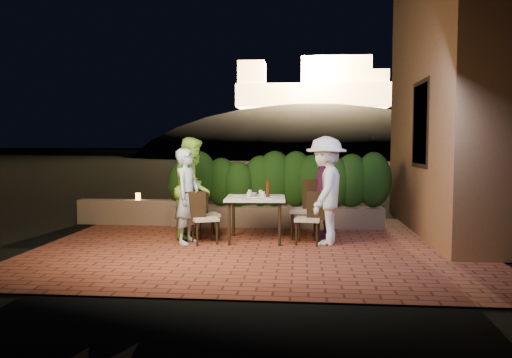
# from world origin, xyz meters

# --- Properties ---
(ground) EXTENTS (400.00, 400.00, 0.00)m
(ground) POSITION_xyz_m (0.00, 0.00, -0.02)
(ground) COLOR black
(ground) RESTS_ON ground
(terrace_floor) EXTENTS (7.00, 6.00, 0.15)m
(terrace_floor) POSITION_xyz_m (0.00, 0.50, -0.07)
(terrace_floor) COLOR brown
(terrace_floor) RESTS_ON ground
(building_wall) EXTENTS (1.60, 5.00, 5.00)m
(building_wall) POSITION_xyz_m (3.60, 2.00, 2.50)
(building_wall) COLOR #98633C
(building_wall) RESTS_ON ground
(window_pane) EXTENTS (0.08, 1.00, 1.40)m
(window_pane) POSITION_xyz_m (2.82, 1.50, 2.00)
(window_pane) COLOR black
(window_pane) RESTS_ON building_wall
(window_frame) EXTENTS (0.06, 1.15, 1.55)m
(window_frame) POSITION_xyz_m (2.81, 1.50, 2.00)
(window_frame) COLOR black
(window_frame) RESTS_ON building_wall
(planter) EXTENTS (4.20, 0.55, 0.40)m
(planter) POSITION_xyz_m (0.20, 2.30, 0.20)
(planter) COLOR brown
(planter) RESTS_ON ground
(hedge) EXTENTS (4.00, 0.70, 1.10)m
(hedge) POSITION_xyz_m (0.20, 2.30, 0.95)
(hedge) COLOR #16370F
(hedge) RESTS_ON planter
(parapet) EXTENTS (2.20, 0.30, 0.50)m
(parapet) POSITION_xyz_m (-2.80, 2.30, 0.25)
(parapet) COLOR brown
(parapet) RESTS_ON ground
(hill) EXTENTS (52.00, 40.00, 22.00)m
(hill) POSITION_xyz_m (2.00, 60.00, -4.00)
(hill) COLOR black
(hill) RESTS_ON ground
(fortress) EXTENTS (26.00, 8.00, 8.00)m
(fortress) POSITION_xyz_m (2.00, 60.00, 10.50)
(fortress) COLOR #FFCC7A
(fortress) RESTS_ON hill
(dining_table) EXTENTS (1.04, 1.04, 0.75)m
(dining_table) POSITION_xyz_m (-0.08, 0.75, 0.38)
(dining_table) COLOR white
(dining_table) RESTS_ON ground
(plate_nw) EXTENTS (0.22, 0.22, 0.01)m
(plate_nw) POSITION_xyz_m (-0.38, 0.52, 0.76)
(plate_nw) COLOR white
(plate_nw) RESTS_ON dining_table
(plate_sw) EXTENTS (0.22, 0.22, 0.01)m
(plate_sw) POSITION_xyz_m (-0.40, 0.95, 0.76)
(plate_sw) COLOR white
(plate_sw) RESTS_ON dining_table
(plate_ne) EXTENTS (0.22, 0.22, 0.01)m
(plate_ne) POSITION_xyz_m (0.18, 0.54, 0.76)
(plate_ne) COLOR white
(plate_ne) RESTS_ON dining_table
(plate_se) EXTENTS (0.22, 0.22, 0.01)m
(plate_se) POSITION_xyz_m (0.16, 0.95, 0.76)
(plate_se) COLOR white
(plate_se) RESTS_ON dining_table
(plate_centre) EXTENTS (0.24, 0.24, 0.01)m
(plate_centre) POSITION_xyz_m (-0.08, 0.73, 0.76)
(plate_centre) COLOR white
(plate_centre) RESTS_ON dining_table
(plate_front) EXTENTS (0.19, 0.19, 0.01)m
(plate_front) POSITION_xyz_m (-0.01, 0.42, 0.76)
(plate_front) COLOR white
(plate_front) RESTS_ON dining_table
(glass_nw) EXTENTS (0.06, 0.06, 0.10)m
(glass_nw) POSITION_xyz_m (-0.19, 0.62, 0.80)
(glass_nw) COLOR silver
(glass_nw) RESTS_ON dining_table
(glass_sw) EXTENTS (0.06, 0.06, 0.11)m
(glass_sw) POSITION_xyz_m (-0.20, 0.90, 0.81)
(glass_sw) COLOR silver
(glass_sw) RESTS_ON dining_table
(glass_ne) EXTENTS (0.06, 0.06, 0.11)m
(glass_ne) POSITION_xyz_m (0.06, 0.65, 0.80)
(glass_ne) COLOR silver
(glass_ne) RESTS_ON dining_table
(glass_se) EXTENTS (0.06, 0.06, 0.11)m
(glass_se) POSITION_xyz_m (-0.01, 0.93, 0.80)
(glass_se) COLOR silver
(glass_se) RESTS_ON dining_table
(beer_bottle) EXTENTS (0.06, 0.06, 0.32)m
(beer_bottle) POSITION_xyz_m (0.12, 0.81, 0.91)
(beer_bottle) COLOR #531D0D
(beer_bottle) RESTS_ON dining_table
(bowl) EXTENTS (0.18, 0.18, 0.04)m
(bowl) POSITION_xyz_m (-0.17, 1.03, 0.77)
(bowl) COLOR white
(bowl) RESTS_ON dining_table
(chair_left_front) EXTENTS (0.54, 0.54, 0.87)m
(chair_left_front) POSITION_xyz_m (-0.90, 0.44, 0.44)
(chair_left_front) COLOR black
(chair_left_front) RESTS_ON ground
(chair_left_back) EXTENTS (0.52, 0.52, 0.85)m
(chair_left_back) POSITION_xyz_m (-0.96, 0.99, 0.42)
(chair_left_back) COLOR black
(chair_left_back) RESTS_ON ground
(chair_right_front) EXTENTS (0.45, 0.45, 0.87)m
(chair_right_front) POSITION_xyz_m (0.80, 0.54, 0.44)
(chair_right_front) COLOR black
(chair_right_front) RESTS_ON ground
(chair_right_back) EXTENTS (0.48, 0.48, 1.03)m
(chair_right_back) POSITION_xyz_m (0.73, 1.05, 0.52)
(chair_right_back) COLOR black
(chair_right_back) RESTS_ON ground
(diner_blue) EXTENTS (0.49, 0.64, 1.58)m
(diner_blue) POSITION_xyz_m (-1.19, 0.42, 0.79)
(diner_blue) COLOR #A1BED0
(diner_blue) RESTS_ON ground
(diner_green) EXTENTS (0.69, 0.87, 1.77)m
(diner_green) POSITION_xyz_m (-1.21, 0.98, 0.88)
(diner_green) COLOR #97DE45
(diner_green) RESTS_ON ground
(diner_white) EXTENTS (0.91, 1.27, 1.77)m
(diner_white) POSITION_xyz_m (1.09, 0.56, 0.89)
(diner_white) COLOR white
(diner_white) RESTS_ON ground
(diner_purple) EXTENTS (0.45, 0.97, 1.62)m
(diner_purple) POSITION_xyz_m (1.09, 1.09, 0.81)
(diner_purple) COLOR #71256D
(diner_purple) RESTS_ON ground
(parapet_lamp) EXTENTS (0.10, 0.10, 0.14)m
(parapet_lamp) POSITION_xyz_m (-2.66, 2.30, 0.57)
(parapet_lamp) COLOR orange
(parapet_lamp) RESTS_ON parapet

